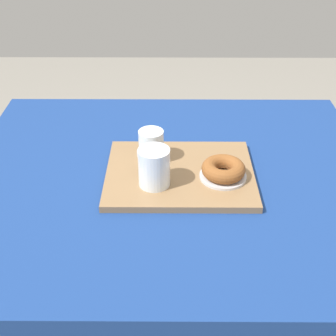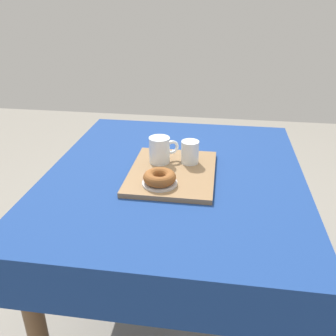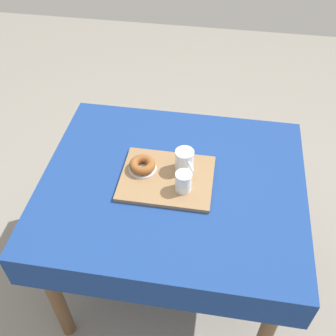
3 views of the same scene
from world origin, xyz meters
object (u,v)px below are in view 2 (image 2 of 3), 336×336
serving_tray (172,172)px  water_glass_near (190,153)px  tea_mug_left (160,151)px  donut_plate_left (160,183)px  sugar_donut_left (160,177)px  dining_table (175,198)px

serving_tray → water_glass_near: water_glass_near is taller
tea_mug_left → water_glass_near: 0.11m
serving_tray → tea_mug_left: size_ratio=3.50×
serving_tray → donut_plate_left: bearing=-14.5°
serving_tray → sugar_donut_left: size_ratio=3.44×
donut_plate_left → sugar_donut_left: size_ratio=1.08×
dining_table → tea_mug_left: size_ratio=10.07×
tea_mug_left → water_glass_near: size_ratio=1.27×
sugar_donut_left → tea_mug_left: bearing=-170.8°
dining_table → water_glass_near: bearing=135.5°
donut_plate_left → sugar_donut_left: bearing=0.0°
serving_tray → sugar_donut_left: 0.12m
tea_mug_left → sugar_donut_left: tea_mug_left is taller
water_glass_near → donut_plate_left: bearing=-24.5°
water_glass_near → donut_plate_left: size_ratio=0.72×
dining_table → sugar_donut_left: (0.13, -0.03, 0.16)m
donut_plate_left → tea_mug_left: bearing=-170.8°
water_glass_near → serving_tray: bearing=-36.6°
dining_table → donut_plate_left: donut_plate_left is taller
serving_tray → donut_plate_left: size_ratio=3.19×
dining_table → tea_mug_left: (-0.04, -0.06, 0.18)m
sugar_donut_left → dining_table: bearing=165.7°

